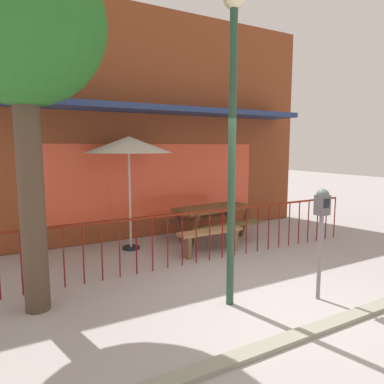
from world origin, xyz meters
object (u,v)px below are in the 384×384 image
object	(u,v)px
street_tree	(21,27)
street_lamp	(233,106)
patio_umbrella	(129,145)
patio_bench	(210,236)
picnic_table_left	(213,214)
parking_meter_far	(322,215)

from	to	relation	value
street_tree	street_lamp	distance (m)	2.71
patio_umbrella	street_tree	xyz separation A→B (m)	(-1.99, -2.03, 1.39)
patio_bench	street_tree	distance (m)	4.70
picnic_table_left	patio_umbrella	size ratio (longest dim) A/B	0.83
picnic_table_left	street_lamp	distance (m)	3.88
parking_meter_far	street_tree	bearing A→B (deg)	155.78
street_tree	street_lamp	size ratio (longest dim) A/B	1.13
parking_meter_far	street_lamp	xyz separation A→B (m)	(-1.19, 0.48, 1.45)
patio_bench	parking_meter_far	size ratio (longest dim) A/B	0.90
picnic_table_left	patio_umbrella	xyz separation A→B (m)	(-1.89, 0.24, 1.55)
patio_umbrella	street_tree	size ratio (longest dim) A/B	0.51
patio_bench	street_tree	world-z (taller)	street_tree
patio_bench	street_lamp	bearing A→B (deg)	-115.49
patio_bench	street_tree	size ratio (longest dim) A/B	0.30
patio_umbrella	parking_meter_far	xyz separation A→B (m)	(1.50, -3.61, -0.95)
patio_umbrella	patio_bench	size ratio (longest dim) A/B	1.67
patio_umbrella	street_lamp	bearing A→B (deg)	-84.19
street_lamp	patio_umbrella	bearing A→B (deg)	95.81
street_lamp	parking_meter_far	bearing A→B (deg)	-21.85
patio_bench	parking_meter_far	distance (m)	2.69
parking_meter_far	patio_bench	bearing A→B (deg)	94.54
patio_umbrella	street_tree	distance (m)	3.17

